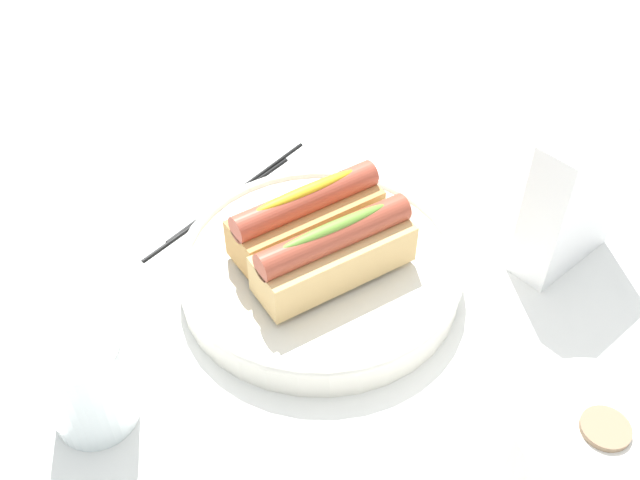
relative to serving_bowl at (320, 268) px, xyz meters
The scene contains 8 objects.
ground_plane 0.03m from the serving_bowl, 125.69° to the right, with size 2.40×2.40×0.00m, color white.
serving_bowl is the anchor object (origin of this frame).
hotdog_front 0.05m from the serving_bowl, 98.89° to the right, with size 0.15×0.06×0.06m.
hotdog_back 0.05m from the serving_bowl, 81.11° to the left, with size 0.15×0.06×0.06m.
water_glass 0.24m from the serving_bowl, ahead, with size 0.07×0.07×0.09m.
napkin_box 0.25m from the serving_bowl, 151.96° to the left, with size 0.11×0.04×0.15m, color white.
chopstick_near 0.16m from the serving_bowl, 82.68° to the right, with size 0.01×0.01×0.22m, color black.
chopstick_far 0.17m from the serving_bowl, 93.41° to the right, with size 0.01×0.01×0.22m, color black.
Camera 1 is at (0.30, 0.40, 0.52)m, focal length 40.28 mm.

